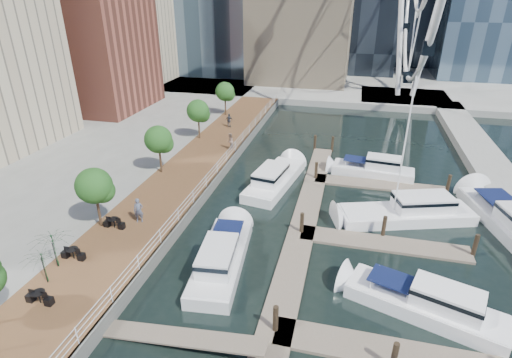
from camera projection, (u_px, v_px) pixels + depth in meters
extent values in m
plane|color=black|center=(233.00, 298.00, 24.07)|extent=(520.00, 520.00, 0.00)
cube|color=brown|center=(189.00, 175.00, 38.97)|extent=(6.00, 60.00, 1.00)
cube|color=#595954|center=(219.00, 178.00, 38.32)|extent=(0.25, 60.00, 1.00)
cube|color=gray|center=(337.00, 54.00, 113.33)|extent=(200.00, 114.00, 1.00)
cube|color=gray|center=(502.00, 184.00, 37.05)|extent=(4.00, 60.00, 1.00)
cube|color=gray|center=(404.00, 99.00, 66.43)|extent=(14.00, 12.00, 1.00)
cube|color=#6D6051|center=(305.00, 219.00, 32.15)|extent=(2.00, 32.00, 0.20)
cube|color=#6D6051|center=(391.00, 353.00, 20.31)|extent=(12.00, 2.00, 0.20)
cube|color=#6D6051|center=(383.00, 243.00, 29.09)|extent=(12.00, 2.00, 0.20)
cube|color=#6D6051|center=(379.00, 185.00, 37.86)|extent=(12.00, 2.00, 0.20)
cube|color=brown|center=(96.00, 36.00, 55.71)|extent=(12.00, 14.00, 20.00)
cube|color=#BCAD8E|center=(116.00, 2.00, 69.34)|extent=(14.00, 16.00, 28.00)
cylinder|color=white|center=(401.00, 11.00, 61.19)|extent=(0.80, 0.80, 26.00)
cylinder|color=white|center=(436.00, 11.00, 60.10)|extent=(0.80, 0.80, 26.00)
cylinder|color=#3F2B1C|center=(99.00, 211.00, 29.12)|extent=(0.20, 0.20, 2.40)
sphere|color=#265B1E|center=(94.00, 186.00, 28.22)|extent=(2.60, 2.60, 2.60)
cylinder|color=#3F2B1C|center=(161.00, 160.00, 37.89)|extent=(0.20, 0.20, 2.40)
sphere|color=#265B1E|center=(158.00, 139.00, 36.99)|extent=(2.60, 2.60, 2.60)
cylinder|color=#3F2B1C|center=(199.00, 128.00, 46.66)|extent=(0.20, 0.20, 2.40)
sphere|color=#265B1E|center=(198.00, 111.00, 45.76)|extent=(2.60, 2.60, 2.60)
cylinder|color=#3F2B1C|center=(225.00, 107.00, 55.43)|extent=(0.20, 0.20, 2.40)
sphere|color=#265B1E|center=(225.00, 91.00, 54.53)|extent=(2.60, 2.60, 2.60)
imported|color=#52596E|center=(139.00, 210.00, 29.73)|extent=(0.82, 0.67, 1.92)
imported|color=gray|center=(230.00, 141.00, 43.42)|extent=(0.71, 0.90, 1.85)
imported|color=#333740|center=(229.00, 120.00, 50.63)|extent=(1.02, 0.43, 1.74)
imported|color=#0E3313|center=(44.00, 268.00, 23.41)|extent=(2.73, 2.77, 2.12)
imported|color=black|center=(54.00, 251.00, 24.71)|extent=(3.29, 3.32, 2.42)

